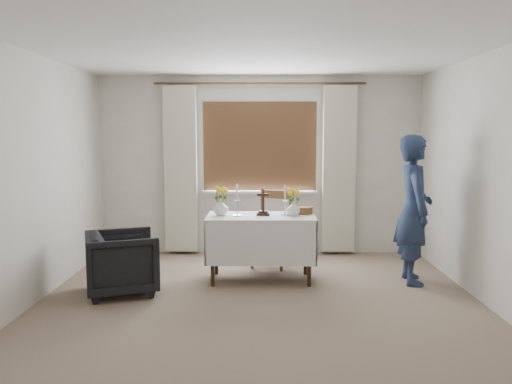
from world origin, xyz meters
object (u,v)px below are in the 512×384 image
Objects in this scene: armchair at (122,262)px; person at (414,209)px; wooden_cross at (263,202)px; wooden_chair at (271,229)px; flower_vase_right at (293,209)px; altar_table at (261,248)px; flower_vase_left at (221,207)px.

armchair is 3.28m from person.
wooden_chair is at bearing 83.80° from wooden_cross.
flower_vase_right reaches higher than armchair.
wooden_chair is 0.75m from wooden_cross.
person is (1.60, -0.68, 0.36)m from wooden_chair.
person is at bearing -1.88° from altar_table.
wooden_cross reaches higher than wooden_chair.
wooden_cross is (-0.11, -0.60, 0.43)m from wooden_chair.
altar_table is at bearing -3.17° from flower_vase_left.
wooden_chair is 1.96m from armchair.
armchair is 1.69m from wooden_cross.
flower_vase_right is at bearing -95.66° from armchair.
flower_vase_left is (-2.20, 0.08, 0.01)m from person.
armchair is 4.42× the size of flower_vase_right.
armchair is at bearing -157.64° from wooden_cross.
altar_table is at bearing -141.12° from wooden_cross.
flower_vase_left is (-0.46, 0.03, 0.47)m from altar_table.
flower_vase_left is at bearing -115.89° from wooden_chair.
armchair is 1.25m from flower_vase_left.
person reaches higher than armchair.
altar_table is at bearing 90.87° from person.
wooden_cross is at bearing 34.85° from altar_table.
person reaches higher than wooden_cross.
armchair is (-1.62, -1.10, -0.15)m from wooden_chair.
flower_vase_right is at bearing -1.85° from altar_table.
altar_table is 3.91× the size of wooden_cross.
wooden_chair is 0.58× the size of person.
flower_vase_right is (0.37, -0.01, 0.46)m from altar_table.
flower_vase_right is at bearing -2.58° from flower_vase_left.
flower_vase_left reaches higher than altar_table.
person is at bearing -1.89° from flower_vase_right.
armchair is 4.07× the size of flower_vase_left.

